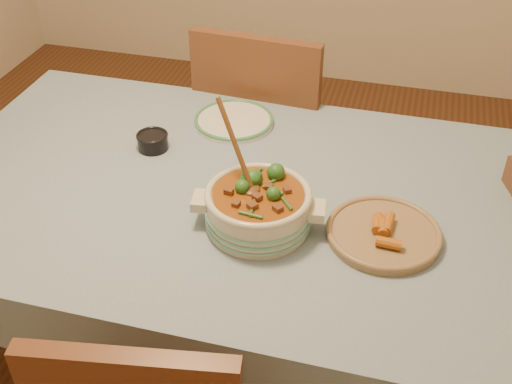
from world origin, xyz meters
TOP-DOWN VIEW (x-y plane):
  - floor at (0.00, 0.00)m, footprint 4.50×4.50m
  - dining_table at (0.00, 0.00)m, footprint 1.68×1.08m
  - stew_casserole at (0.15, -0.14)m, footprint 0.35×0.29m
  - white_plate at (-0.06, 0.34)m, footprint 0.34×0.34m
  - condiment_bowl at (-0.26, 0.14)m, footprint 0.11×0.11m
  - fried_plate at (0.47, -0.10)m, footprint 0.37×0.37m
  - chair_far at (-0.03, 0.65)m, footprint 0.49×0.49m

SIDE VIEW (x-z plane):
  - floor at x=0.00m, z-range 0.00..0.00m
  - chair_far at x=-0.03m, z-range 0.07..1.04m
  - dining_table at x=0.00m, z-range 0.29..1.04m
  - white_plate at x=-0.06m, z-range 0.76..0.78m
  - fried_plate at x=0.47m, z-range 0.75..0.80m
  - condiment_bowl at x=-0.26m, z-range 0.76..0.81m
  - stew_casserole at x=0.15m, z-range 0.66..0.99m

